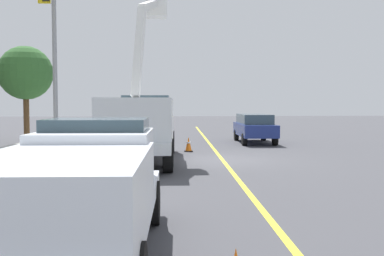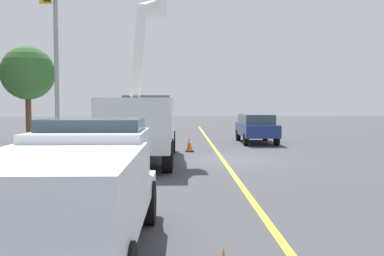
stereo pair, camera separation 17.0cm
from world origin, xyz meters
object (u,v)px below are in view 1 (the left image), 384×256
object	(u,v)px
passing_minivan	(254,126)
traffic_signal_mast	(40,13)
service_pickup_truck	(80,186)
utility_bucket_truck	(142,121)
traffic_cone_mid_front	(189,144)

from	to	relation	value
passing_minivan	traffic_signal_mast	bearing A→B (deg)	116.45
service_pickup_truck	passing_minivan	size ratio (longest dim) A/B	1.17
service_pickup_truck	passing_minivan	world-z (taller)	service_pickup_truck
passing_minivan	traffic_signal_mast	world-z (taller)	traffic_signal_mast
utility_bucket_truck	passing_minivan	bearing A→B (deg)	-39.36
utility_bucket_truck	traffic_cone_mid_front	distance (m)	4.08
utility_bucket_truck	service_pickup_truck	world-z (taller)	utility_bucket_truck
service_pickup_truck	traffic_signal_mast	distance (m)	14.96
passing_minivan	traffic_cone_mid_front	distance (m)	6.10
traffic_cone_mid_front	traffic_signal_mast	xyz separation A→B (m)	(-1.00, 6.65, 5.97)
utility_bucket_truck	service_pickup_truck	distance (m)	11.16
utility_bucket_truck	service_pickup_truck	bearing A→B (deg)	177.68
passing_minivan	traffic_cone_mid_front	size ratio (longest dim) A/B	6.91
traffic_signal_mast	passing_minivan	bearing A→B (deg)	-63.55
traffic_cone_mid_front	service_pickup_truck	bearing A→B (deg)	169.97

